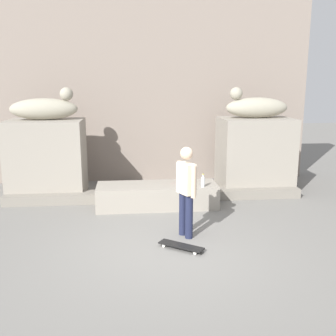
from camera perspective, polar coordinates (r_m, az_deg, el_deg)
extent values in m
plane|color=slate|center=(6.82, -0.14, -11.72)|extent=(40.00, 40.00, 0.00)
cube|color=gray|center=(11.39, -2.72, 10.97)|extent=(9.02, 0.60, 5.01)
cube|color=gray|center=(10.12, -17.21, 1.38)|extent=(1.81, 1.34, 1.89)
cube|color=gray|center=(10.43, 12.50, 1.95)|extent=(1.81, 1.34, 1.89)
ellipsoid|color=#A39D88|center=(9.98, -17.66, 8.19)|extent=(1.63, 0.64, 0.52)
sphere|color=#A39D88|center=(9.89, -14.60, 10.41)|extent=(0.32, 0.32, 0.32)
ellipsoid|color=#A39D88|center=(10.29, 12.81, 8.57)|extent=(1.61, 0.58, 0.52)
sphere|color=#A39D88|center=(10.11, 9.91, 10.65)|extent=(0.32, 0.32, 0.32)
cube|color=gray|center=(8.91, -1.60, -4.04)|extent=(2.72, 0.89, 0.53)
cylinder|color=#1E233F|center=(7.28, 2.18, -6.65)|extent=(0.14, 0.14, 0.82)
cylinder|color=#1E233F|center=(7.12, 3.09, -7.09)|extent=(0.14, 0.14, 0.82)
cube|color=beige|center=(7.00, 2.68, -1.53)|extent=(0.34, 0.41, 0.56)
sphere|color=beige|center=(6.91, 2.72, 2.13)|extent=(0.23, 0.23, 0.23)
cylinder|color=beige|center=(7.19, 1.66, -1.24)|extent=(0.09, 0.09, 0.58)
cylinder|color=beige|center=(6.83, 3.75, -2.00)|extent=(0.09, 0.09, 0.58)
cube|color=black|center=(6.77, 1.92, -11.25)|extent=(0.77, 0.63, 0.02)
cylinder|color=white|center=(6.72, 4.50, -11.84)|extent=(0.06, 0.06, 0.06)
cylinder|color=white|center=(6.61, 3.96, -12.28)|extent=(0.06, 0.06, 0.06)
cylinder|color=white|center=(6.98, -0.02, -10.86)|extent=(0.06, 0.06, 0.06)
cylinder|color=white|center=(6.87, -0.62, -11.26)|extent=(0.06, 0.06, 0.06)
cylinder|color=#593314|center=(9.18, 3.23, -1.09)|extent=(0.07, 0.07, 0.24)
cylinder|color=#593314|center=(9.15, 3.24, -0.17)|extent=(0.03, 0.03, 0.06)
cylinder|color=yellow|center=(9.14, 3.24, 0.05)|extent=(0.04, 0.04, 0.01)
cylinder|color=silver|center=(8.63, 5.10, -2.05)|extent=(0.08, 0.08, 0.22)
cylinder|color=silver|center=(8.60, 5.12, -1.14)|extent=(0.03, 0.03, 0.06)
cylinder|color=yellow|center=(8.59, 5.12, -0.91)|extent=(0.04, 0.04, 0.01)
cylinder|color=red|center=(8.96, 1.47, -1.46)|extent=(0.07, 0.07, 0.22)
cylinder|color=red|center=(8.93, 1.47, -0.57)|extent=(0.03, 0.03, 0.06)
cylinder|color=yellow|center=(8.92, 1.48, -0.34)|extent=(0.04, 0.04, 0.01)
cube|color=gray|center=(9.46, -1.83, -4.00)|extent=(7.09, 0.50, 0.23)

